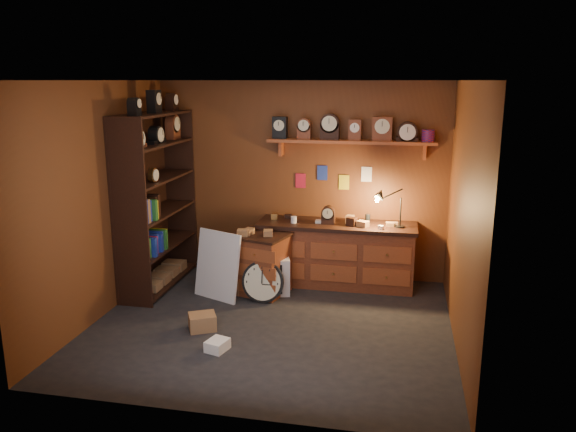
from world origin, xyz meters
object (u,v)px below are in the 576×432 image
Objects in this scene: low_cabinet at (260,261)px; big_round_clock at (263,282)px; shelving_unit at (154,194)px; workbench at (336,250)px.

big_round_clock is at bearing -53.72° from low_cabinet.
big_round_clock is (0.11, -0.30, -0.17)m from low_cabinet.
low_cabinet is at bearing -0.58° from shelving_unit.
shelving_unit reaches higher than workbench.
shelving_unit is 4.86× the size of big_round_clock.
workbench is at bearing 45.03° from low_cabinet.
big_round_clock is at bearing -11.51° from shelving_unit.
big_round_clock is at bearing -135.57° from workbench.
shelving_unit is 1.85m from big_round_clock.
shelving_unit is at bearing -164.24° from low_cabinet.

